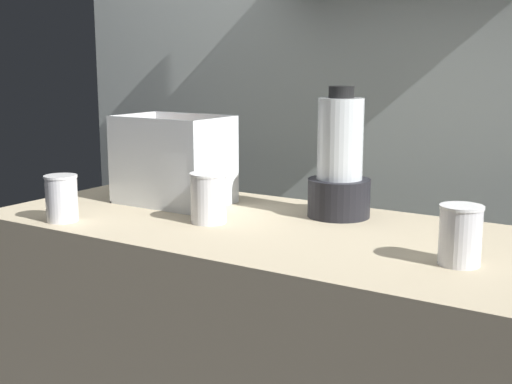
# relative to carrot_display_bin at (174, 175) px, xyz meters

# --- Properties ---
(back_wall_unit) EXTENTS (2.60, 0.24, 2.50)m
(back_wall_unit) POSITION_rel_carrot_display_bin_xyz_m (0.33, 0.68, 0.28)
(back_wall_unit) COLOR silver
(back_wall_unit) RESTS_ON ground_plane
(carrot_display_bin) EXTENTS (0.31, 0.21, 0.25)m
(carrot_display_bin) POSITION_rel_carrot_display_bin_xyz_m (0.00, 0.00, 0.00)
(carrot_display_bin) COLOR white
(carrot_display_bin) RESTS_ON counter
(blender_pitcher) EXTENTS (0.16, 0.16, 0.34)m
(blender_pitcher) POSITION_rel_carrot_display_bin_xyz_m (0.48, 0.09, 0.05)
(blender_pitcher) COLOR black
(blender_pitcher) RESTS_ON counter
(juice_cup_pomegranate_far_left) EXTENTS (0.08, 0.08, 0.12)m
(juice_cup_pomegranate_far_left) POSITION_rel_carrot_display_bin_xyz_m (-0.10, -0.33, -0.03)
(juice_cup_pomegranate_far_left) COLOR white
(juice_cup_pomegranate_far_left) RESTS_ON counter
(juice_cup_pomegranate_left) EXTENTS (0.09, 0.09, 0.13)m
(juice_cup_pomegranate_left) POSITION_rel_carrot_display_bin_xyz_m (0.23, -0.14, -0.03)
(juice_cup_pomegranate_left) COLOR white
(juice_cup_pomegranate_left) RESTS_ON counter
(juice_cup_pomegranate_middle) EXTENTS (0.09, 0.09, 0.12)m
(juice_cup_pomegranate_middle) POSITION_rel_carrot_display_bin_xyz_m (0.86, -0.16, -0.03)
(juice_cup_pomegranate_middle) COLOR white
(juice_cup_pomegranate_middle) RESTS_ON counter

